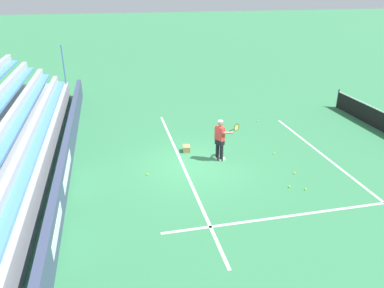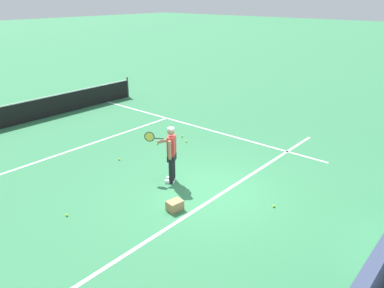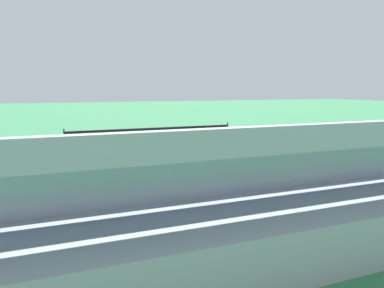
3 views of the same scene
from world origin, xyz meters
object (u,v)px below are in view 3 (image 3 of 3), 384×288
tennis_net (153,134)px  tennis_ball_by_box (239,154)px  tennis_player (205,148)px  tennis_ball_midcourt (256,182)px  ball_box_cardboard (191,173)px  tennis_ball_toward_net (238,156)px  tennis_ball_on_baseline (184,158)px  tennis_ball_stray_back (131,170)px  tennis_ball_near_player (217,155)px  tennis_ball_far_left (101,161)px

tennis_net → tennis_ball_by_box: bearing=-66.8°
tennis_player → tennis_ball_midcourt: 3.26m
ball_box_cardboard → tennis_ball_toward_net: (3.83, 2.95, -0.10)m
tennis_player → tennis_ball_by_box: size_ratio=25.98×
tennis_ball_by_box → tennis_ball_on_baseline: same height
tennis_ball_stray_back → tennis_ball_near_player: same height
tennis_player → tennis_ball_toward_net: bearing=33.2°
tennis_ball_midcourt → ball_box_cardboard: bearing=133.3°
tennis_ball_far_left → tennis_player: bearing=-39.4°
tennis_ball_by_box → tennis_ball_stray_back: bearing=-165.9°
tennis_ball_stray_back → tennis_ball_toward_net: same height
tennis_player → ball_box_cardboard: bearing=-133.5°
ball_box_cardboard → tennis_ball_near_player: (2.93, 3.60, -0.10)m
tennis_ball_by_box → tennis_ball_near_player: same height
tennis_ball_toward_net → tennis_player: bearing=-146.8°
tennis_ball_by_box → tennis_net: tennis_net is taller
ball_box_cardboard → tennis_ball_by_box: (4.12, 3.43, -0.10)m
tennis_ball_near_player → tennis_net: (-1.56, 6.25, 0.46)m
ball_box_cardboard → tennis_ball_near_player: bearing=50.9°
tennis_ball_toward_net → tennis_net: tennis_net is taller
tennis_player → tennis_ball_by_box: bearing=36.9°
tennis_player → tennis_net: 8.69m
tennis_ball_far_left → tennis_ball_on_baseline: bearing=-11.8°
tennis_ball_midcourt → tennis_net: tennis_net is taller
tennis_ball_toward_net → tennis_ball_midcourt: size_ratio=1.00×
tennis_ball_on_baseline → tennis_net: bearing=87.5°
tennis_player → ball_box_cardboard: tennis_player is taller
tennis_ball_near_player → tennis_ball_on_baseline: same height
tennis_ball_far_left → tennis_ball_on_baseline: (3.93, -0.82, 0.00)m
tennis_ball_stray_back → tennis_ball_on_baseline: same height
tennis_ball_stray_back → tennis_net: bearing=67.1°
tennis_ball_on_baseline → tennis_ball_by_box: bearing=-3.0°
tennis_ball_far_left → tennis_ball_midcourt: size_ratio=1.00×
tennis_player → tennis_ball_far_left: 5.18m
tennis_ball_near_player → ball_box_cardboard: bearing=-129.1°
ball_box_cardboard → tennis_ball_on_baseline: ball_box_cardboard is taller
tennis_ball_stray_back → tennis_ball_far_left: (-0.84, 2.52, 0.00)m
tennis_ball_stray_back → tennis_ball_far_left: size_ratio=1.00×
tennis_ball_stray_back → tennis_ball_near_player: (4.93, 1.72, 0.00)m
tennis_ball_far_left → tennis_ball_stray_back: bearing=-71.7°
tennis_ball_stray_back → tennis_ball_far_left: 2.66m
tennis_ball_near_player → tennis_net: bearing=104.0°
tennis_ball_stray_back → tennis_ball_on_baseline: (3.09, 1.70, 0.00)m
tennis_ball_far_left → tennis_ball_by_box: 7.03m
tennis_ball_toward_net → tennis_ball_midcourt: 5.26m
tennis_ball_far_left → tennis_ball_toward_net: (6.67, -1.46, 0.00)m
ball_box_cardboard → tennis_ball_far_left: 5.25m
tennis_ball_by_box → tennis_ball_on_baseline: size_ratio=1.00×
ball_box_cardboard → tennis_ball_midcourt: ball_box_cardboard is taller
tennis_ball_far_left → tennis_ball_toward_net: size_ratio=1.00×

